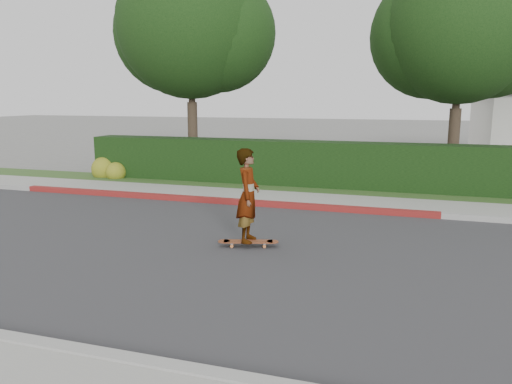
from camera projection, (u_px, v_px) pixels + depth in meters
ground at (389, 269)px, 8.44m from camera, size 120.00×120.00×0.00m
road at (389, 269)px, 8.44m from camera, size 60.00×8.00×0.01m
curb_far at (398, 213)px, 12.27m from camera, size 60.00×0.20×0.15m
curb_red_section at (210, 200)px, 13.75m from camera, size 12.00×0.21×0.15m
sidewalk_far at (399, 206)px, 13.11m from camera, size 60.00×1.60×0.12m
planting_strip at (401, 195)px, 14.61m from camera, size 60.00×1.60×0.10m
hedge at (305, 165)px, 15.93m from camera, size 15.00×1.00×1.50m
flowering_shrub at (108, 170)px, 17.65m from camera, size 1.40×1.00×0.90m
tree_left at (192, 29)px, 17.82m from camera, size 5.99×5.21×8.00m
tree_center at (461, 32)px, 15.69m from camera, size 5.66×4.84×7.44m
skateboard at (248, 242)px, 9.69m from camera, size 1.19×0.55×0.11m
skateboarder at (248, 195)px, 9.52m from camera, size 0.51×0.71×1.81m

